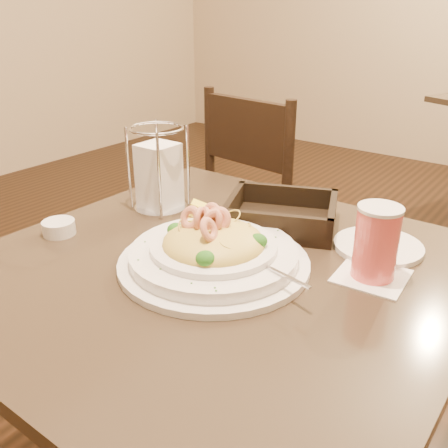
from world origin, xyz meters
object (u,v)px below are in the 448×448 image
Objects in this scene: main_table at (218,362)px; dining_chair_near at (268,204)px; pasta_bowl at (214,250)px; bread_basket at (281,217)px; napkin_caddy at (159,174)px; side_plate at (378,246)px; butter_ramekin at (59,228)px; drink_glass at (376,243)px.

dining_chair_near is at bearing 115.90° from main_table.
bread_basket is (0.01, 0.24, -0.01)m from pasta_bowl.
dining_chair_near is 4.54× the size of napkin_caddy.
butter_ramekin reaches higher than side_plate.
drink_glass is at bearing -20.97° from bread_basket.
dining_chair_near is 0.98m from pasta_bowl.
napkin_caddy is at bearing 151.84° from pasta_bowl.
napkin_caddy is at bearing 72.98° from butter_ramekin.
main_table is at bearing -26.85° from napkin_caddy.
drink_glass is at bearing 140.10° from dining_chair_near.
napkin_caddy reaches higher than butter_ramekin.
side_plate is (-0.03, 0.12, -0.06)m from drink_glass.
main_table is 0.35m from bread_basket.
napkin_caddy is (-0.54, 0.01, 0.02)m from drink_glass.
pasta_bowl is 2.90× the size of drink_glass.
drink_glass is (0.26, 0.14, 0.04)m from pasta_bowl.
dining_chair_near is (-0.41, 0.84, -0.01)m from main_table.
pasta_bowl is (-0.01, -0.01, 0.27)m from main_table.
side_plate is (0.22, 0.25, 0.24)m from main_table.
pasta_bowl is 0.37m from butter_ramekin.
side_plate is 0.68m from butter_ramekin.
bread_basket reaches higher than butter_ramekin.
napkin_caddy reaches higher than main_table.
butter_ramekin is at bearing -165.32° from main_table.
drink_glass is at bearing -74.17° from side_plate.
pasta_bowl is at bearing -28.16° from napkin_caddy.
drink_glass is 0.54m from napkin_caddy.
bread_basket is 1.42× the size of napkin_caddy.
dining_chair_near reaches higher than drink_glass.
main_table is 2.22× the size of pasta_bowl.
pasta_bowl is 1.98× the size of napkin_caddy.
bread_basket is (0.00, 0.23, 0.26)m from main_table.
dining_chair_near is 2.30× the size of pasta_bowl.
dining_chair_near is 0.98m from butter_ramekin.
drink_glass is at bearing 28.50° from pasta_bowl.
butter_ramekin is (-0.36, -0.10, 0.25)m from main_table.
main_table is 0.41m from side_plate.
main_table is 6.46× the size of drink_glass.
butter_ramekin is (-0.58, -0.35, 0.01)m from side_plate.
drink_glass is (0.66, -0.71, 0.31)m from dining_chair_near.
napkin_caddy reaches higher than bread_basket.
drink_glass is 1.99× the size of butter_ramekin.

